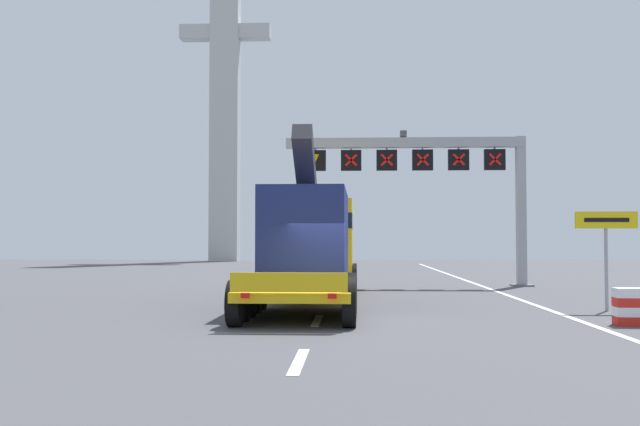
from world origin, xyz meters
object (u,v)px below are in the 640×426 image
heavy_haul_truck_yellow (313,242)px  crash_barrier_striped (636,307)px  bridge_pylon_distant (225,73)px  exit_sign_yellow (606,234)px  overhead_lane_gantry (433,166)px

heavy_haul_truck_yellow → crash_barrier_striped: bearing=-39.5°
heavy_haul_truck_yellow → bridge_pylon_distant: bearing=104.1°
crash_barrier_striped → bridge_pylon_distant: bearing=110.5°
exit_sign_yellow → bridge_pylon_distant: (-20.06, 48.50, 16.54)m
exit_sign_yellow → crash_barrier_striped: (-0.56, -3.55, -1.77)m
overhead_lane_gantry → crash_barrier_striped: bearing=-77.8°
exit_sign_yellow → bridge_pylon_distant: bearing=112.5°
overhead_lane_gantry → crash_barrier_striped: overhead_lane_gantry is taller
bridge_pylon_distant → overhead_lane_gantry: bearing=-66.4°
overhead_lane_gantry → bridge_pylon_distant: size_ratio=0.30×
heavy_haul_truck_yellow → exit_sign_yellow: 9.28m
overhead_lane_gantry → heavy_haul_truck_yellow: 10.00m
exit_sign_yellow → bridge_pylon_distant: size_ratio=0.08×
overhead_lane_gantry → bridge_pylon_distant: (-16.31, 37.36, 13.34)m
exit_sign_yellow → bridge_pylon_distant: bridge_pylon_distant is taller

